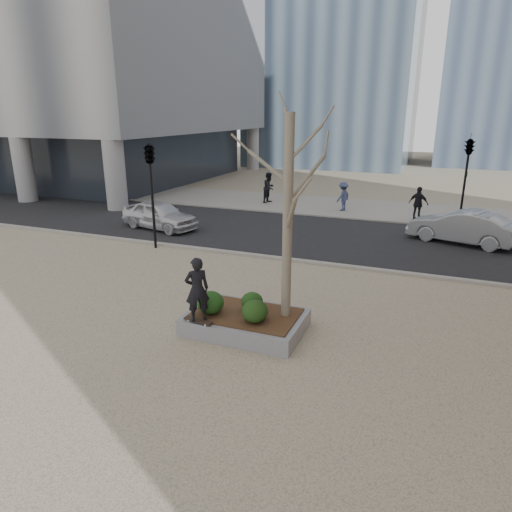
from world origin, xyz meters
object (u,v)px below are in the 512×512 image
at_px(planter, 245,322).
at_px(skateboard, 198,321).
at_px(police_car, 160,215).
at_px(skateboarder, 197,289).

xyz_separation_m(planter, skateboard, (-0.91, -0.88, 0.26)).
height_order(skateboard, police_car, police_car).
relative_size(planter, skateboarder, 1.83).
height_order(skateboard, skateboarder, skateboarder).
bearing_deg(skateboarder, police_car, -92.10).
height_order(planter, police_car, police_car).
xyz_separation_m(skateboard, police_car, (-7.21, 9.32, 0.22)).
distance_m(skateboard, skateboarder, 0.86).
xyz_separation_m(planter, police_car, (-8.12, 8.44, 0.48)).
xyz_separation_m(skateboard, skateboarder, (0.00, -0.00, 0.86)).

